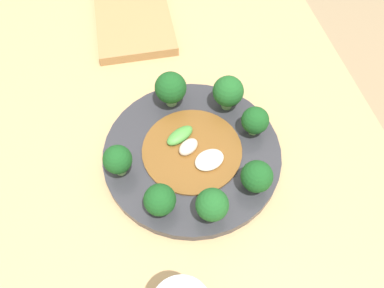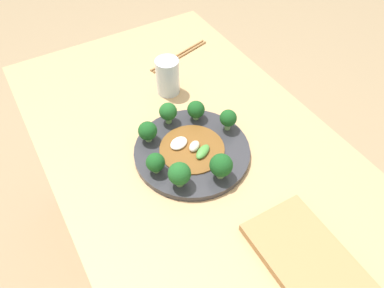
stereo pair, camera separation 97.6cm
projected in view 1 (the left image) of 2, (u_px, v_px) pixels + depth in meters
name	position (u px, v px, depth m)	size (l,w,h in m)	color
ground_plane	(191.00, 287.00, 1.25)	(8.00, 8.00, 0.00)	#9E8460
table	(190.00, 252.00, 0.93)	(1.17, 0.73, 0.76)	tan
plate	(192.00, 153.00, 0.63)	(0.30, 0.30, 0.02)	#333338
broccoli_northwest	(228.00, 92.00, 0.65)	(0.05, 0.05, 0.07)	#70A356
broccoli_west	(169.00, 88.00, 0.65)	(0.06, 0.06, 0.07)	#89B76B
broccoli_east	(212.00, 205.00, 0.53)	(0.05, 0.05, 0.06)	#7AAD5B
broccoli_northeast	(257.00, 177.00, 0.56)	(0.05, 0.05, 0.06)	#89B76B
broccoli_southeast	(160.00, 200.00, 0.54)	(0.05, 0.05, 0.06)	#89B76B
broccoli_north	(255.00, 121.00, 0.62)	(0.05, 0.05, 0.06)	#7AAD5B
broccoli_south	(118.00, 160.00, 0.57)	(0.05, 0.05, 0.06)	#89B76B
stirfry_center	(193.00, 149.00, 0.62)	(0.17, 0.17, 0.02)	brown
cutting_board	(133.00, 16.00, 0.83)	(0.27, 0.17, 0.02)	#AD7F4C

